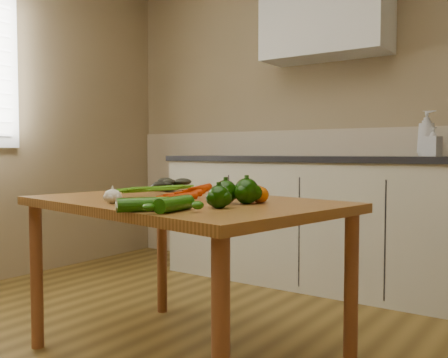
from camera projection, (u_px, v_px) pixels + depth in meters
room at (103, 61)px, 1.76m from camera, size 4.04×5.04×2.64m
counter_run at (359, 222)px, 3.33m from camera, size 2.84×0.64×1.14m
table at (182, 218)px, 2.17m from camera, size 1.47×1.07×0.72m
soap_bottle_a at (426, 133)px, 3.18m from camera, size 0.12×0.12×0.29m
soap_bottle_b at (433, 142)px, 3.13m from camera, size 0.10×0.10×0.19m
carrot_bunch at (179, 190)px, 2.26m from camera, size 0.28×0.23×0.07m
leafy_greens at (169, 182)px, 2.63m from camera, size 0.19×0.17×0.10m
garlic_bulb at (113, 196)px, 1.99m from camera, size 0.07×0.07×0.06m
pepper_a at (226, 192)px, 1.99m from camera, size 0.09×0.09×0.09m
pepper_b at (247, 191)px, 1.98m from camera, size 0.10×0.10×0.10m
pepper_c at (219, 197)px, 1.82m from camera, size 0.08×0.08×0.08m
tomato_a at (248, 192)px, 2.11m from camera, size 0.08×0.08×0.07m
tomato_b at (256, 193)px, 2.12m from camera, size 0.07×0.07×0.07m
tomato_c at (260, 195)px, 2.01m from camera, size 0.07×0.07×0.07m
zucchini_a at (175, 204)px, 1.72m from camera, size 0.08×0.19×0.05m
zucchini_b at (143, 205)px, 1.71m from camera, size 0.14×0.18×0.05m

